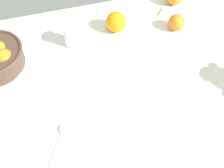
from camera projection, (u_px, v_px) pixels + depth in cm
name	position (u px, v px, depth cm)	size (l,w,h in cm)	color
ground_plane	(101.00, 102.00, 94.52)	(140.50, 103.70, 3.00)	silver
second_glass	(72.00, 37.00, 106.57)	(6.10, 6.10, 8.69)	white
loose_orange_0	(116.00, 22.00, 111.18)	(8.44, 8.44, 8.44)	orange
loose_orange_1	(176.00, 22.00, 112.25)	(6.78, 6.78, 6.78)	orange
spoon	(59.00, 138.00, 84.19)	(8.47, 14.16, 1.00)	silver
herb_sprig_1	(160.00, 12.00, 121.21)	(5.20, 5.40, 0.98)	#4F783E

